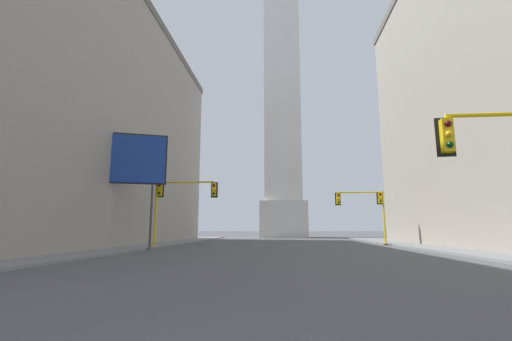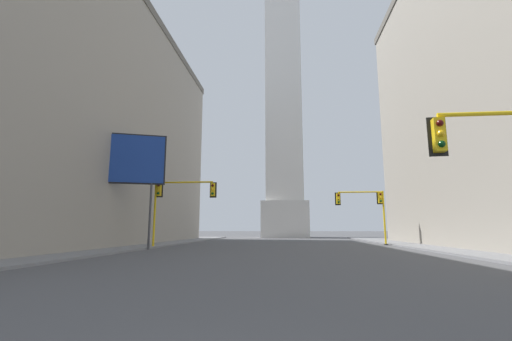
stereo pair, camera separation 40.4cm
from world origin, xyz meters
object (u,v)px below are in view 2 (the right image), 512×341
(obelisk, at_px, (283,75))
(traffic_light_mid_right, at_px, (367,204))
(traffic_light_mid_left, at_px, (176,197))
(billboard_sign, at_px, (125,160))

(obelisk, bearing_deg, traffic_light_mid_right, -72.49)
(obelisk, height_order, traffic_light_mid_left, obelisk)
(obelisk, relative_size, billboard_sign, 7.14)
(traffic_light_mid_right, height_order, traffic_light_mid_left, traffic_light_mid_left)
(traffic_light_mid_left, bearing_deg, obelisk, 75.54)
(traffic_light_mid_left, bearing_deg, traffic_light_mid_right, 23.12)
(obelisk, height_order, traffic_light_mid_right, obelisk)
(traffic_light_mid_right, relative_size, billboard_sign, 0.59)
(traffic_light_mid_right, distance_m, traffic_light_mid_left, 19.11)
(traffic_light_mid_right, bearing_deg, obelisk, 107.51)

